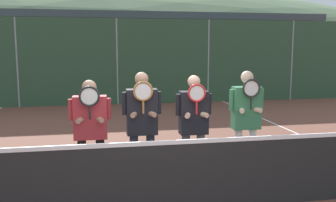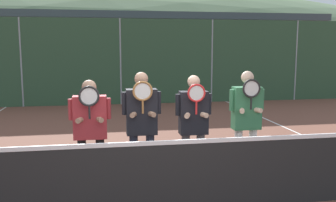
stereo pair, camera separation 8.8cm
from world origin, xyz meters
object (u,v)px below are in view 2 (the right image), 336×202
at_px(car_center, 195,75).
at_px(player_leftmost, 90,125).
at_px(car_right_of_center, 290,74).
at_px(player_rightmost, 246,117).
at_px(player_center_left, 142,121).
at_px(car_left_of_center, 92,77).
at_px(player_center_right, 193,122).

bearing_deg(car_center, player_leftmost, -111.18).
distance_m(player_leftmost, car_right_of_center, 15.16).
bearing_deg(car_center, player_rightmost, -99.99).
height_order(car_center, car_right_of_center, car_center).
relative_size(player_center_left, player_rightmost, 1.00).
height_order(player_rightmost, car_left_of_center, player_rightmost).
distance_m(player_rightmost, car_left_of_center, 11.94).
bearing_deg(player_rightmost, car_center, 80.01).
bearing_deg(car_center, player_center_left, -107.71).
xyz_separation_m(player_center_right, player_rightmost, (0.91, 0.09, 0.04)).
height_order(player_center_left, player_rightmost, player_center_left).
bearing_deg(car_center, car_left_of_center, -178.23).
bearing_deg(car_left_of_center, player_rightmost, -76.63).
height_order(car_left_of_center, car_right_of_center, car_left_of_center).
height_order(player_leftmost, player_center_right, player_center_right).
distance_m(car_left_of_center, car_right_of_center, 9.74).
relative_size(player_center_right, car_center, 0.42).
xyz_separation_m(player_leftmost, player_center_right, (1.58, -0.08, 0.00)).
bearing_deg(player_leftmost, car_center, 68.82).
xyz_separation_m(car_left_of_center, car_center, (4.83, 0.15, 0.01)).
bearing_deg(player_rightmost, player_leftmost, -179.87).
bearing_deg(player_center_right, player_leftmost, 176.98).
distance_m(player_center_left, player_rightmost, 1.72).
bearing_deg(player_center_left, car_center, 72.29).
distance_m(player_center_right, car_left_of_center, 11.85).
bearing_deg(car_right_of_center, player_center_left, -126.09).
bearing_deg(player_leftmost, player_rightmost, 0.13).
bearing_deg(car_right_of_center, player_center_right, -123.48).
height_order(player_center_right, car_right_of_center, player_center_right).
relative_size(player_center_left, car_left_of_center, 0.41).
height_order(car_left_of_center, car_center, car_center).
distance_m(player_center_left, player_center_right, 0.81).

